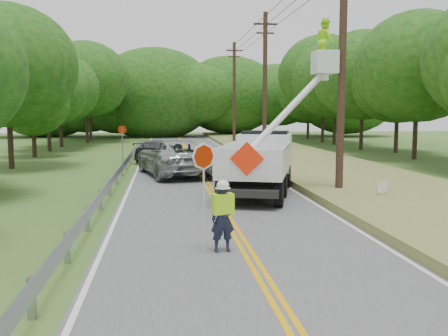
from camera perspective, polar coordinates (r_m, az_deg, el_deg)
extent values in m
plane|color=#2D5A1E|center=(10.81, 3.90, -11.56)|extent=(140.00, 140.00, 0.00)
cube|color=#4B4B4E|center=(24.40, -2.26, -1.36)|extent=(7.20, 96.00, 0.02)
cube|color=#DE9D07|center=(24.39, -2.49, -1.33)|extent=(0.12, 96.00, 0.00)
cube|color=#DE9D07|center=(24.41, -2.02, -1.32)|extent=(0.12, 96.00, 0.00)
cube|color=silver|center=(24.37, -10.37, -1.44)|extent=(0.12, 96.00, 0.00)
cube|color=silver|center=(24.91, 5.68, -1.19)|extent=(0.12, 96.00, 0.00)
cube|color=gray|center=(8.90, -21.08, -13.65)|extent=(0.12, 0.14, 0.70)
cube|color=gray|center=(11.69, -17.47, -8.67)|extent=(0.12, 0.14, 0.70)
cube|color=gray|center=(14.57, -15.32, -5.61)|extent=(0.12, 0.14, 0.70)
cube|color=gray|center=(17.49, -13.89, -3.56)|extent=(0.12, 0.14, 0.70)
cube|color=gray|center=(20.43, -12.88, -2.10)|extent=(0.12, 0.14, 0.70)
cube|color=gray|center=(23.39, -12.12, -1.00)|extent=(0.12, 0.14, 0.70)
cube|color=gray|center=(26.35, -11.54, -0.16)|extent=(0.12, 0.14, 0.70)
cube|color=gray|center=(29.33, -11.07, 0.52)|extent=(0.12, 0.14, 0.70)
cube|color=gray|center=(32.30, -10.69, 1.07)|extent=(0.12, 0.14, 0.70)
cube|color=gray|center=(35.29, -10.37, 1.53)|extent=(0.12, 0.14, 0.70)
cube|color=gray|center=(38.27, -10.11, 1.92)|extent=(0.12, 0.14, 0.70)
cube|color=gray|center=(41.26, -9.88, 2.25)|extent=(0.12, 0.14, 0.70)
cube|color=gray|center=(44.25, -9.68, 2.53)|extent=(0.12, 0.14, 0.70)
cube|color=gray|center=(47.24, -9.51, 2.78)|extent=(0.12, 0.14, 0.70)
cube|color=gray|center=(25.33, -11.51, 0.15)|extent=(0.05, 48.00, 0.34)
cylinder|color=black|center=(20.38, 13.30, 10.98)|extent=(0.30, 0.30, 10.00)
cylinder|color=black|center=(34.83, 4.68, 9.21)|extent=(0.30, 0.30, 10.00)
cube|color=black|center=(35.28, 4.74, 16.04)|extent=(1.60, 0.12, 0.12)
cube|color=black|center=(35.19, 4.73, 15.07)|extent=(1.20, 0.10, 0.10)
cylinder|color=black|center=(49.61, 1.17, 8.42)|extent=(0.30, 0.30, 10.00)
cube|color=black|center=(49.93, 1.18, 13.24)|extent=(1.60, 0.12, 0.12)
cube|color=black|center=(49.86, 1.18, 12.56)|extent=(1.20, 0.10, 0.10)
cylinder|color=black|center=(28.87, 6.04, 17.97)|extent=(0.03, 43.00, 0.03)
cylinder|color=black|center=(29.03, 7.45, 17.89)|extent=(0.03, 43.00, 0.03)
cylinder|color=black|center=(29.20, 8.85, 17.79)|extent=(0.03, 43.00, 0.03)
cube|color=olive|center=(25.93, 13.58, -0.76)|extent=(7.00, 96.00, 0.30)
cylinder|color=#332319|center=(31.59, -23.16, 3.03)|extent=(0.32, 0.32, 3.44)
ellipsoid|color=#124011|center=(31.66, -23.51, 10.64)|extent=(8.02, 8.02, 7.06)
cylinder|color=#332319|center=(38.90, -20.82, 2.80)|extent=(0.32, 0.32, 2.24)
ellipsoid|color=#124011|center=(38.84, -20.99, 6.84)|extent=(5.23, 5.23, 4.60)
cylinder|color=#332319|center=(44.28, -19.31, 3.69)|extent=(0.32, 0.32, 2.91)
ellipsoid|color=#124011|center=(44.27, -19.49, 8.29)|extent=(6.78, 6.78, 5.97)
cylinder|color=#332319|center=(49.02, -18.08, 4.11)|extent=(0.32, 0.32, 3.13)
ellipsoid|color=#124011|center=(49.03, -18.24, 8.58)|extent=(7.30, 7.30, 6.43)
cylinder|color=#332319|center=(55.12, -15.35, 4.82)|extent=(0.32, 0.32, 3.87)
ellipsoid|color=#124011|center=(55.20, -15.50, 9.73)|extent=(9.04, 9.04, 7.96)
cylinder|color=#332319|center=(60.13, -14.98, 4.83)|extent=(0.32, 0.32, 3.63)
ellipsoid|color=#124011|center=(60.18, -15.10, 9.06)|extent=(8.47, 8.47, 7.46)
cylinder|color=#332319|center=(37.18, 20.95, 3.77)|extent=(0.32, 0.32, 3.69)
ellipsoid|color=#124011|center=(37.27, 21.24, 10.71)|extent=(8.62, 8.62, 7.58)
cylinder|color=#332319|center=(42.53, 19.05, 3.95)|extent=(0.32, 0.32, 3.42)
ellipsoid|color=#124011|center=(42.57, 19.26, 9.59)|extent=(7.99, 7.99, 7.03)
cylinder|color=#332319|center=(44.88, 15.39, 4.37)|extent=(0.32, 0.32, 3.71)
ellipsoid|color=#124011|center=(44.96, 15.57, 10.16)|extent=(8.66, 8.66, 7.62)
cylinder|color=#332319|center=(51.29, 12.48, 4.71)|extent=(0.32, 0.32, 3.74)
ellipsoid|color=#124011|center=(51.36, 12.60, 9.82)|extent=(8.74, 8.74, 7.69)
cylinder|color=#332319|center=(54.31, 11.19, 5.03)|extent=(0.32, 0.32, 4.12)
ellipsoid|color=#124011|center=(54.42, 11.31, 10.34)|extent=(9.62, 9.62, 8.47)
cylinder|color=#332319|center=(60.39, 9.56, 4.72)|extent=(0.32, 0.32, 3.10)
ellipsoid|color=#124011|center=(60.39, 9.62, 8.31)|extent=(7.23, 7.23, 6.36)
ellipsoid|color=#124011|center=(68.11, -23.37, 7.80)|extent=(10.96, 8.22, 8.22)
ellipsoid|color=#124011|center=(69.72, -19.59, 7.91)|extent=(15.23, 11.42, 11.42)
ellipsoid|color=#124011|center=(68.17, -15.65, 8.08)|extent=(13.26, 9.94, 9.94)
ellipsoid|color=#124011|center=(66.75, -11.63, 8.23)|extent=(13.65, 10.24, 10.24)
ellipsoid|color=#124011|center=(66.28, -7.87, 8.31)|extent=(16.10, 12.08, 12.08)
ellipsoid|color=#124011|center=(64.68, -3.02, 8.41)|extent=(10.04, 7.53, 7.53)
ellipsoid|color=#124011|center=(68.52, 0.67, 8.31)|extent=(14.04, 10.53, 10.53)
ellipsoid|color=#124011|center=(68.86, 6.15, 8.27)|extent=(11.17, 8.38, 8.38)
ellipsoid|color=#124011|center=(68.99, 9.52, 8.21)|extent=(10.23, 7.67, 7.67)
ellipsoid|color=#124011|center=(68.57, 13.81, 8.13)|extent=(13.90, 10.42, 10.42)
imported|color=#191E33|center=(11.88, -0.13, -5.81)|extent=(0.63, 0.46, 1.59)
cube|color=#92D915|center=(11.80, -0.13, -4.09)|extent=(0.53, 0.36, 0.48)
ellipsoid|color=white|center=(11.73, -0.13, -1.95)|extent=(0.30, 0.30, 0.24)
cylinder|color=#B7B7B7|center=(11.75, -2.32, -4.36)|extent=(0.04, 0.04, 2.23)
cylinder|color=#9D1D00|center=(11.59, -2.34, 1.33)|extent=(0.56, 0.35, 0.64)
cylinder|color=black|center=(17.80, -0.33, -2.66)|extent=(0.59, 1.03, 0.98)
cylinder|color=black|center=(17.53, 6.27, -2.84)|extent=(0.59, 1.03, 0.98)
cylinder|color=black|center=(19.79, 0.78, -1.73)|extent=(0.59, 1.03, 0.98)
cylinder|color=black|center=(19.56, 6.72, -1.88)|extent=(0.59, 1.03, 0.98)
cylinder|color=black|center=(22.30, 1.89, -0.80)|extent=(0.59, 1.03, 0.98)
cylinder|color=black|center=(22.09, 7.16, -0.92)|extent=(0.59, 1.03, 0.98)
cube|color=black|center=(19.94, 3.84, -1.48)|extent=(4.01, 6.90, 0.26)
cube|color=silver|center=(19.17, 3.60, -0.25)|extent=(3.66, 5.20, 0.23)
cube|color=silver|center=(19.29, 0.19, 1.33)|extent=(1.47, 4.52, 0.92)
cube|color=silver|center=(19.01, 7.08, 1.21)|extent=(1.47, 4.52, 0.92)
cube|color=silver|center=(16.81, 2.65, 0.56)|extent=(2.27, 0.76, 0.92)
cube|color=silver|center=(22.58, 4.67, 1.55)|extent=(2.78, 2.55, 1.84)
cube|color=black|center=(22.74, 4.73, 3.26)|extent=(2.35, 1.88, 0.77)
cube|color=silver|center=(18.00, 3.18, 0.95)|extent=(1.16, 1.16, 0.82)
cube|color=silver|center=(20.18, 11.41, 11.72)|extent=(0.87, 0.87, 0.87)
imported|color=#92D915|center=(20.27, 11.46, 14.01)|extent=(0.62, 0.80, 1.65)
cube|color=#FF2C0A|center=(16.72, 2.62, 1.06)|extent=(1.12, 0.38, 1.16)
imported|color=#A2A5A9|center=(26.22, -5.61, 1.19)|extent=(4.46, 7.09, 1.83)
imported|color=#34363B|center=(33.74, -7.64, 1.98)|extent=(3.26, 5.17, 1.40)
cylinder|color=gray|center=(31.06, -11.49, 2.35)|extent=(0.06, 0.06, 2.33)
cylinder|color=#9D1D00|center=(31.01, -11.53, 4.30)|extent=(0.52, 0.12, 0.53)
cube|color=white|center=(19.16, 17.60, -2.04)|extent=(0.51, 0.25, 0.38)
cylinder|color=gray|center=(19.12, 16.97, -3.03)|extent=(0.02, 0.02, 0.55)
cylinder|color=gray|center=(19.30, 18.16, -2.98)|extent=(0.02, 0.02, 0.55)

